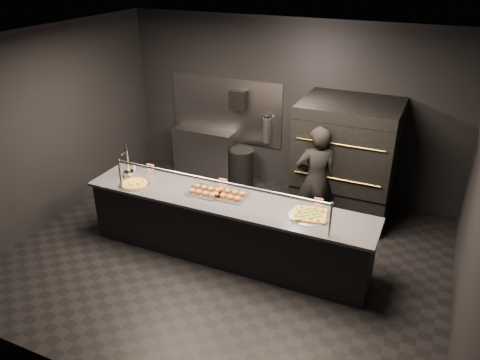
# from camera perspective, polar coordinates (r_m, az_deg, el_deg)

# --- Properties ---
(room) EXTENTS (6.04, 6.00, 3.00)m
(room) POSITION_cam_1_polar(r_m,az_deg,el_deg) (6.14, -1.78, 2.57)
(room) COLOR black
(room) RESTS_ON ground
(service_counter) EXTENTS (4.10, 0.78, 1.37)m
(service_counter) POSITION_cam_1_polar(r_m,az_deg,el_deg) (6.58, -1.66, -5.87)
(service_counter) COLOR black
(service_counter) RESTS_ON ground
(pizza_oven) EXTENTS (1.50, 1.23, 1.91)m
(pizza_oven) POSITION_cam_1_polar(r_m,az_deg,el_deg) (7.62, 12.79, 2.46)
(pizza_oven) COLOR black
(pizza_oven) RESTS_ON ground
(prep_shelf) EXTENTS (1.20, 0.35, 0.90)m
(prep_shelf) POSITION_cam_1_polar(r_m,az_deg,el_deg) (9.07, -4.39, 3.45)
(prep_shelf) COLOR #99999E
(prep_shelf) RESTS_ON ground
(towel_dispenser) EXTENTS (0.30, 0.20, 0.35)m
(towel_dispenser) POSITION_cam_1_polar(r_m,az_deg,el_deg) (8.46, -0.18, 9.74)
(towel_dispenser) COLOR black
(towel_dispenser) RESTS_ON room
(fire_extinguisher) EXTENTS (0.14, 0.14, 0.51)m
(fire_extinguisher) POSITION_cam_1_polar(r_m,az_deg,el_deg) (8.43, 3.27, 6.10)
(fire_extinguisher) COLOR #B2B2B7
(fire_extinguisher) RESTS_ON room
(beer_tap) EXTENTS (0.15, 0.21, 0.57)m
(beer_tap) POSITION_cam_1_polar(r_m,az_deg,el_deg) (7.10, -13.49, 1.58)
(beer_tap) COLOR silver
(beer_tap) RESTS_ON service_counter
(round_pizza) EXTENTS (0.44, 0.44, 0.03)m
(round_pizza) POSITION_cam_1_polar(r_m,az_deg,el_deg) (6.89, -12.77, -0.47)
(round_pizza) COLOR silver
(round_pizza) RESTS_ON service_counter
(slider_tray_a) EXTENTS (0.54, 0.46, 0.07)m
(slider_tray_a) POSITION_cam_1_polar(r_m,az_deg,el_deg) (6.51, -4.31, -1.36)
(slider_tray_a) COLOR silver
(slider_tray_a) RESTS_ON service_counter
(slider_tray_b) EXTENTS (0.48, 0.36, 0.08)m
(slider_tray_b) POSITION_cam_1_polar(r_m,az_deg,el_deg) (6.41, -1.36, -1.79)
(slider_tray_b) COLOR silver
(slider_tray_b) RESTS_ON service_counter
(square_pizza) EXTENTS (0.54, 0.54, 0.05)m
(square_pizza) POSITION_cam_1_polar(r_m,az_deg,el_deg) (6.02, 8.47, -4.21)
(square_pizza) COLOR silver
(square_pizza) RESTS_ON service_counter
(condiment_jar) EXTENTS (0.16, 0.06, 0.10)m
(condiment_jar) POSITION_cam_1_polar(r_m,az_deg,el_deg) (7.33, -12.60, 1.51)
(condiment_jar) COLOR silver
(condiment_jar) RESTS_ON service_counter
(tent_cards) EXTENTS (2.73, 0.04, 0.15)m
(tent_cards) POSITION_cam_1_polar(r_m,az_deg,el_deg) (6.58, -1.66, -0.53)
(tent_cards) COLOR white
(tent_cards) RESTS_ON service_counter
(trash_bin) EXTENTS (0.43, 0.43, 0.72)m
(trash_bin) POSITION_cam_1_polar(r_m,az_deg,el_deg) (8.58, 0.19, 1.45)
(trash_bin) COLOR black
(trash_bin) RESTS_ON ground
(worker) EXTENTS (0.75, 0.66, 1.72)m
(worker) POSITION_cam_1_polar(r_m,az_deg,el_deg) (7.09, 9.21, -0.04)
(worker) COLOR black
(worker) RESTS_ON ground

